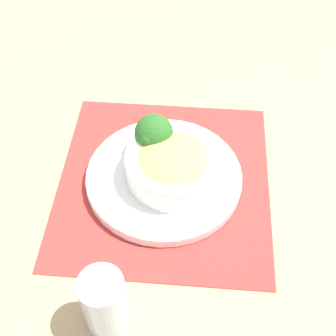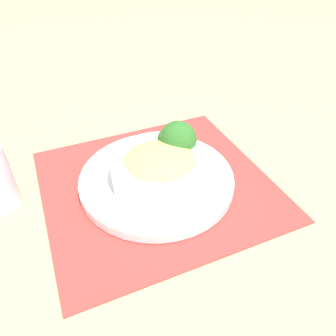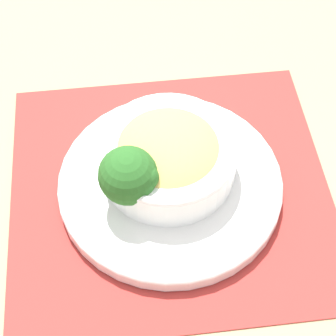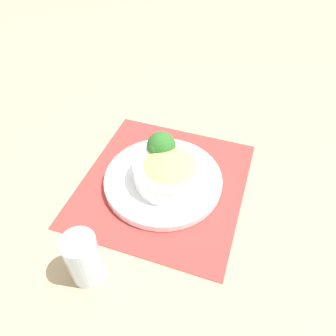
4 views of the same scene
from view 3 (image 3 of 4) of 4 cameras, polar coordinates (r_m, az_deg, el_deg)
The scene contains 9 objects.
ground_plane at distance 0.71m, azimuth 0.22°, elevation -2.20°, with size 4.00×4.00×0.00m, color tan.
placemat at distance 0.71m, azimuth 0.22°, elevation -2.11°, with size 0.41×0.39×0.00m.
plate at distance 0.70m, azimuth 0.23°, elevation -1.52°, with size 0.28×0.28×0.02m.
bowl at distance 0.68m, azimuth 0.19°, elevation 1.37°, with size 0.17×0.17×0.06m.
broccoli_floret at distance 0.64m, azimuth -4.03°, elevation -0.86°, with size 0.07×0.07×0.09m.
carrot_slice_near at distance 0.68m, azimuth 3.36°, elevation -3.30°, with size 0.04×0.04×0.01m.
carrot_slice_middle at distance 0.68m, azimuth 3.95°, elevation -2.43°, with size 0.04×0.04×0.01m.
carrot_slice_far at distance 0.69m, azimuth 4.21°, elevation -1.46°, with size 0.04×0.04×0.01m.
carrot_slice_extra at distance 0.70m, azimuth 4.10°, elevation -0.49°, with size 0.04×0.04×0.01m.
Camera 3 is at (0.06, 0.38, 0.60)m, focal length 60.00 mm.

